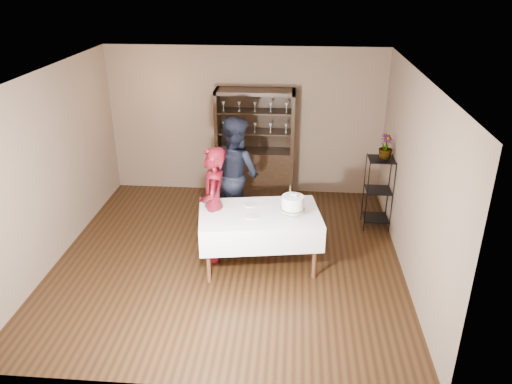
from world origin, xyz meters
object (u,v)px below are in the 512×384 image
woman (214,205)px  cake_table (259,225)px  potted_plant (386,147)px  cake (293,204)px  china_hutch (255,162)px  man (235,174)px  plant_etagere (378,190)px

woman → cake_table: bearing=74.1°
potted_plant → cake_table: bearing=-144.3°
cake_table → cake: size_ratio=3.90×
china_hutch → cake: size_ratio=4.31×
man → cake: man is taller
china_hutch → man: 1.29m
woman → plant_etagere: bearing=110.0°
man → potted_plant: 2.40m
man → plant_etagere: bearing=-135.1°
potted_plant → cake: bearing=-135.1°
china_hutch → cake: (0.71, -2.44, 0.35)m
potted_plant → china_hutch: bearing=154.2°
woman → man: 1.03m
china_hutch → woman: 2.30m
china_hutch → potted_plant: bearing=-25.8°
woman → potted_plant: bearing=110.0°
china_hutch → plant_etagere: bearing=-26.8°
china_hutch → woman: bearing=-100.1°
china_hutch → cake_table: bearing=-83.8°
potted_plant → plant_etagere: bearing=-155.0°
man → cake: 1.52m
china_hutch → cake: 2.57m
cake_table → man: size_ratio=0.97×
cake → potted_plant: potted_plant is taller
china_hutch → plant_etagere: china_hutch is taller
cake_table → man: 1.26m
plant_etagere → woman: woman is taller
cake → potted_plant: bearing=44.9°
china_hutch → man: china_hutch is taller
woman → man: man is taller
china_hutch → cake: china_hutch is taller
man → potted_plant: (2.35, 0.21, 0.44)m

